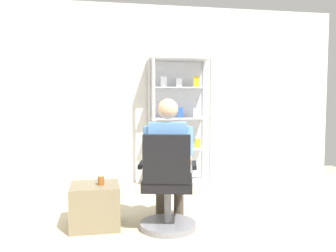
# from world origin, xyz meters

# --- Properties ---
(back_wall) EXTENTS (6.00, 0.10, 2.70)m
(back_wall) POSITION_xyz_m (0.00, 3.00, 1.35)
(back_wall) COLOR silver
(back_wall) RESTS_ON ground
(display_cabinet_main) EXTENTS (0.90, 0.45, 1.90)m
(display_cabinet_main) POSITION_xyz_m (0.40, 2.76, 0.96)
(display_cabinet_main) COLOR #B7B7BC
(display_cabinet_main) RESTS_ON ground
(office_chair) EXTENTS (0.62, 0.59, 0.96)m
(office_chair) POSITION_xyz_m (-0.13, 0.88, 0.39)
(office_chair) COLOR slate
(office_chair) RESTS_ON ground
(seated_shopkeeper) EXTENTS (0.55, 0.62, 1.29)m
(seated_shopkeeper) POSITION_xyz_m (-0.09, 1.04, 0.71)
(seated_shopkeeper) COLOR #3F382D
(seated_shopkeeper) RESTS_ON ground
(storage_crate) EXTENTS (0.48, 0.48, 0.43)m
(storage_crate) POSITION_xyz_m (-0.83, 1.13, 0.22)
(storage_crate) COLOR #72664C
(storage_crate) RESTS_ON ground
(tea_glass) EXTENTS (0.07, 0.07, 0.09)m
(tea_glass) POSITION_xyz_m (-0.77, 1.10, 0.47)
(tea_glass) COLOR brown
(tea_glass) RESTS_ON storage_crate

